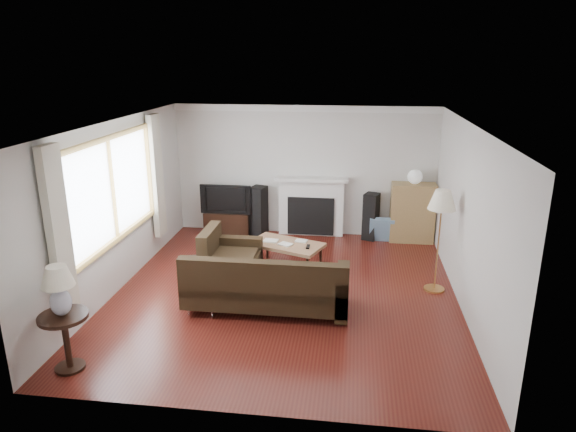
# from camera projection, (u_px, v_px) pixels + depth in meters

# --- Properties ---
(room) EXTENTS (5.10, 5.60, 2.54)m
(room) POSITION_uv_depth(u_px,v_px,m) (285.00, 212.00, 7.28)
(room) COLOR #541912
(room) RESTS_ON ground
(window) EXTENTS (0.12, 2.74, 1.54)m
(window) POSITION_uv_depth(u_px,v_px,m) (113.00, 190.00, 7.30)
(window) COLOR olive
(window) RESTS_ON room
(curtain_near) EXTENTS (0.10, 0.35, 2.10)m
(curtain_near) POSITION_uv_depth(u_px,v_px,m) (59.00, 235.00, 5.90)
(curtain_near) COLOR beige
(curtain_near) RESTS_ON room
(curtain_far) EXTENTS (0.10, 0.35, 2.10)m
(curtain_far) POSITION_uv_depth(u_px,v_px,m) (157.00, 176.00, 8.78)
(curtain_far) COLOR beige
(curtain_far) RESTS_ON room
(fireplace) EXTENTS (1.40, 0.26, 1.15)m
(fireplace) POSITION_uv_depth(u_px,v_px,m) (311.00, 206.00, 9.96)
(fireplace) COLOR white
(fireplace) RESTS_ON room
(tv_stand) EXTENTS (0.89, 0.40, 0.44)m
(tv_stand) POSITION_uv_depth(u_px,v_px,m) (228.00, 222.00, 10.13)
(tv_stand) COLOR black
(tv_stand) RESTS_ON ground
(television) EXTENTS (0.99, 0.13, 0.57)m
(television) POSITION_uv_depth(u_px,v_px,m) (227.00, 198.00, 9.98)
(television) COLOR black
(television) RESTS_ON tv_stand
(speaker_left) EXTENTS (0.35, 0.39, 0.96)m
(speaker_left) POSITION_uv_depth(u_px,v_px,m) (259.00, 211.00, 10.00)
(speaker_left) COLOR black
(speaker_left) RESTS_ON ground
(speaker_right) EXTENTS (0.34, 0.37, 0.90)m
(speaker_right) POSITION_uv_depth(u_px,v_px,m) (371.00, 216.00, 9.76)
(speaker_right) COLOR black
(speaker_right) RESTS_ON ground
(bookshelf) EXTENTS (0.81, 0.38, 1.11)m
(bookshelf) POSITION_uv_depth(u_px,v_px,m) (412.00, 213.00, 9.62)
(bookshelf) COLOR #9D7C48
(bookshelf) RESTS_ON ground
(globe_lamp) EXTENTS (0.27, 0.27, 0.27)m
(globe_lamp) POSITION_uv_depth(u_px,v_px,m) (415.00, 177.00, 9.42)
(globe_lamp) COLOR white
(globe_lamp) RESTS_ON bookshelf
(sectional_sofa) EXTENTS (2.43, 1.78, 0.79)m
(sectional_sofa) POSITION_uv_depth(u_px,v_px,m) (267.00, 282.00, 7.05)
(sectional_sofa) COLOR black
(sectional_sofa) RESTS_ON ground
(coffee_table) EXTENTS (1.32, 1.01, 0.46)m
(coffee_table) POSITION_uv_depth(u_px,v_px,m) (286.00, 256.00, 8.43)
(coffee_table) COLOR #936846
(coffee_table) RESTS_ON ground
(footstool) EXTENTS (0.58, 0.58, 0.39)m
(footstool) POSITION_uv_depth(u_px,v_px,m) (194.00, 272.00, 7.87)
(footstool) COLOR black
(footstool) RESTS_ON ground
(floor_lamp) EXTENTS (0.51, 0.51, 1.55)m
(floor_lamp) POSITION_uv_depth(u_px,v_px,m) (438.00, 241.00, 7.50)
(floor_lamp) COLOR #B1773D
(floor_lamp) RESTS_ON ground
(side_table) EXTENTS (0.54, 0.54, 0.67)m
(side_table) POSITION_uv_depth(u_px,v_px,m) (67.00, 342.00, 5.69)
(side_table) COLOR black
(side_table) RESTS_ON ground
(table_lamp) EXTENTS (0.35, 0.35, 0.57)m
(table_lamp) POSITION_uv_depth(u_px,v_px,m) (59.00, 291.00, 5.51)
(table_lamp) COLOR silver
(table_lamp) RESTS_ON side_table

